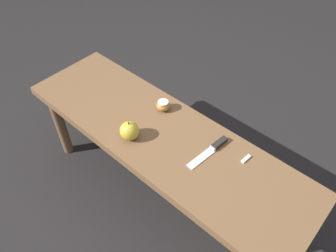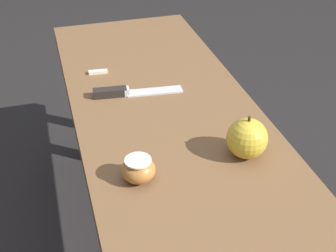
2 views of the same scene
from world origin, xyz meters
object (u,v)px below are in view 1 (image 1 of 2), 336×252
Objects in this scene: wooden_bench at (162,143)px; knife at (214,148)px; apple_cut at (163,105)px; apple_whole at (130,131)px.

wooden_bench is 0.24m from knife.
wooden_bench is 21.70× the size of apple_cut.
apple_whole is 1.44× the size of apple_cut.
apple_cut is (0.10, -0.12, 0.09)m from wooden_bench.
apple_whole is at bearing 93.57° from apple_cut.
wooden_bench is 0.17m from apple_whole.
wooden_bench is at bearing -64.40° from knife.
apple_cut is at bearing -86.43° from apple_whole.
knife is at bearing -160.03° from wooden_bench.
wooden_bench is 15.05× the size of apple_whole.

